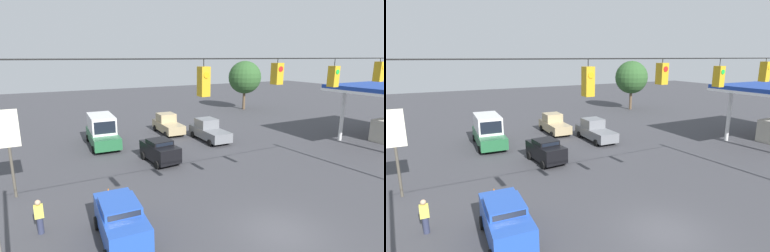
% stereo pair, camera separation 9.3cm
% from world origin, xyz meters
% --- Properties ---
extents(ground_plane, '(140.00, 140.00, 0.00)m').
position_xyz_m(ground_plane, '(0.00, 0.00, 0.00)').
color(ground_plane, '#3D3D42').
extents(overhead_signal_span, '(22.48, 0.38, 8.67)m').
position_xyz_m(overhead_signal_span, '(0.01, 0.80, 5.62)').
color(overhead_signal_span, slate).
rests_on(overhead_signal_span, ground_plane).
extents(box_truck_green_withflow_far, '(2.75, 6.56, 2.89)m').
position_xyz_m(box_truck_green_withflow_far, '(4.59, -18.93, 1.43)').
color(box_truck_green_withflow_far, '#236038').
rests_on(box_truck_green_withflow_far, ground_plane).
extents(sedan_black_withflow_mid, '(2.31, 4.09, 1.86)m').
position_xyz_m(sedan_black_withflow_mid, '(1.49, -11.94, 0.97)').
color(sedan_black_withflow_mid, black).
rests_on(sedan_black_withflow_mid, ground_plane).
extents(sedan_blue_parked_shoulder, '(2.15, 4.48, 1.91)m').
position_xyz_m(sedan_blue_parked_shoulder, '(6.96, -2.93, 1.00)').
color(sedan_blue_parked_shoulder, '#234CB2').
rests_on(sedan_blue_parked_shoulder, ground_plane).
extents(pickup_truck_tan_oncoming_deep, '(2.25, 5.12, 2.12)m').
position_xyz_m(pickup_truck_tan_oncoming_deep, '(-2.78, -20.37, 0.98)').
color(pickup_truck_tan_oncoming_deep, tan).
rests_on(pickup_truck_tan_oncoming_deep, ground_plane).
extents(pickup_truck_grey_oncoming_far, '(2.28, 5.44, 2.12)m').
position_xyz_m(pickup_truck_grey_oncoming_far, '(-5.32, -15.76, 0.98)').
color(pickup_truck_grey_oncoming_far, slate).
rests_on(pickup_truck_grey_oncoming_far, ground_plane).
extents(traffic_cone_nearest, '(0.34, 0.34, 0.58)m').
position_xyz_m(traffic_cone_nearest, '(6.44, -1.61, 0.29)').
color(traffic_cone_nearest, orange).
rests_on(traffic_cone_nearest, ground_plane).
extents(traffic_cone_second, '(0.34, 0.34, 0.58)m').
position_xyz_m(traffic_cone_second, '(6.49, -4.70, 0.29)').
color(traffic_cone_second, orange).
rests_on(traffic_cone_second, ground_plane).
extents(traffic_cone_third, '(0.34, 0.34, 0.58)m').
position_xyz_m(traffic_cone_third, '(6.54, -7.57, 0.29)').
color(traffic_cone_third, orange).
rests_on(traffic_cone_third, ground_plane).
extents(pedestrian, '(0.40, 0.28, 1.73)m').
position_xyz_m(pedestrian, '(10.25, -5.24, 0.87)').
color(pedestrian, '#2D334C').
rests_on(pedestrian, ground_plane).
extents(tree_horizon_right, '(5.09, 5.09, 7.65)m').
position_xyz_m(tree_horizon_right, '(-19.66, -28.91, 5.08)').
color(tree_horizon_right, brown).
rests_on(tree_horizon_right, ground_plane).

